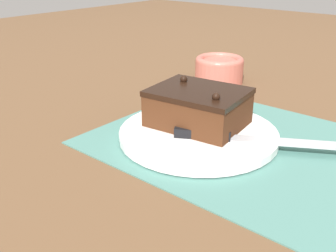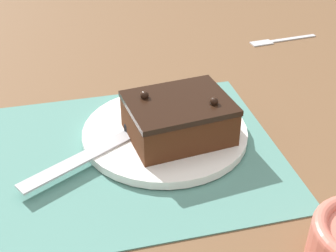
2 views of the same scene
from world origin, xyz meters
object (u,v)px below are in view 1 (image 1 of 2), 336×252
object	(u,v)px
cake_plate	(198,134)
chocolate_cake	(198,107)
serving_knife	(232,136)
small_bowl	(219,68)

from	to	relation	value
cake_plate	chocolate_cake	distance (m)	0.04
chocolate_cake	serving_knife	bearing A→B (deg)	168.77
chocolate_cake	serving_knife	size ratio (longest dim) A/B	0.66
cake_plate	chocolate_cake	world-z (taller)	chocolate_cake
serving_knife	small_bowl	xyz separation A→B (m)	(0.20, -0.27, 0.01)
cake_plate	small_bowl	size ratio (longest dim) A/B	2.27
serving_knife	small_bowl	distance (m)	0.33
cake_plate	serving_knife	bearing A→B (deg)	-175.21
cake_plate	serving_knife	world-z (taller)	serving_knife
cake_plate	serving_knife	distance (m)	0.06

